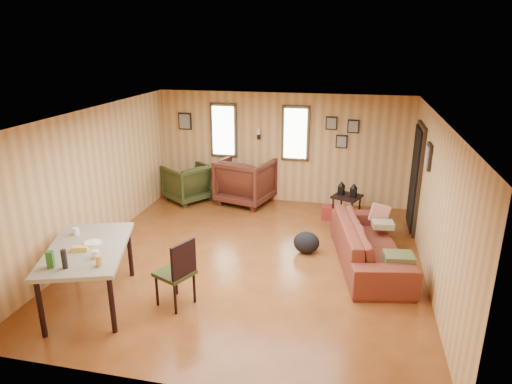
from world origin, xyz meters
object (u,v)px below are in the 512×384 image
recliner_brown (246,178)px  end_table (212,180)px  side_table (347,194)px  dining_table (87,253)px  sofa (371,237)px  recliner_green (188,181)px

recliner_brown → end_table: 0.92m
side_table → dining_table: size_ratio=0.42×
sofa → dining_table: bearing=107.7°
side_table → dining_table: 5.10m
dining_table → end_table: bearing=68.4°
sofa → end_table: bearing=42.0°
end_table → dining_table: size_ratio=0.36×
side_table → dining_table: dining_table is taller
recliner_green → dining_table: (0.21, -4.31, 0.32)m
dining_table → recliner_green: bearing=74.2°
recliner_brown → end_table: bearing=-0.2°
recliner_brown → dining_table: 4.59m
recliner_brown → recliner_green: bearing=21.4°
recliner_green → end_table: size_ratio=1.34×
side_table → recliner_brown: bearing=165.3°
end_table → side_table: size_ratio=0.85×
recliner_brown → side_table: recliner_brown is taller
sofa → side_table: (-0.43, 1.84, 0.08)m
sofa → end_table: (-3.50, 2.66, -0.09)m
end_table → side_table: 3.19m
sofa → recliner_green: size_ratio=2.63×
recliner_brown → dining_table: bearing=91.4°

